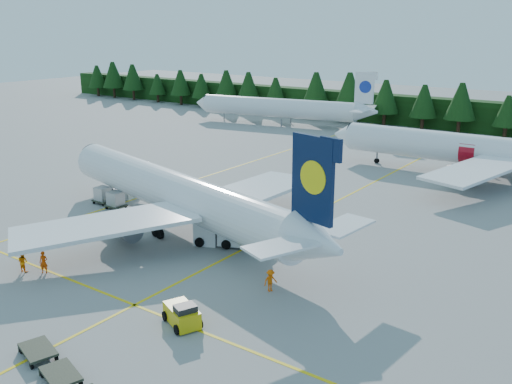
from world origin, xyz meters
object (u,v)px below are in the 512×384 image
Objects in this scene: airliner_navy at (169,191)px; service_truck at (229,230)px; airliner_red at (465,149)px; baggage_tug at (182,314)px; airstairs at (123,189)px.

airliner_navy reaches higher than service_truck.
airliner_red reaches higher than baggage_tug.
service_truck is 15.23m from baggage_tug.
airstairs is 33.14m from baggage_tug.
airstairs reaches higher than service_truck.
baggage_tug is (6.70, -13.66, -0.70)m from service_truck.
airliner_red is 45.87m from airstairs.
airliner_navy is 6.27× the size of service_truck.
airliner_red is 6.24× the size of service_truck.
baggage_tug is (27.17, -18.98, 0.02)m from airstairs.
airliner_navy is at bearing -26.74° from airstairs.
airliner_navy reaches higher than airstairs.
airliner_navy is 7.35× the size of airstairs.
airliner_red reaches higher than airstairs.
airliner_navy reaches higher than baggage_tug.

